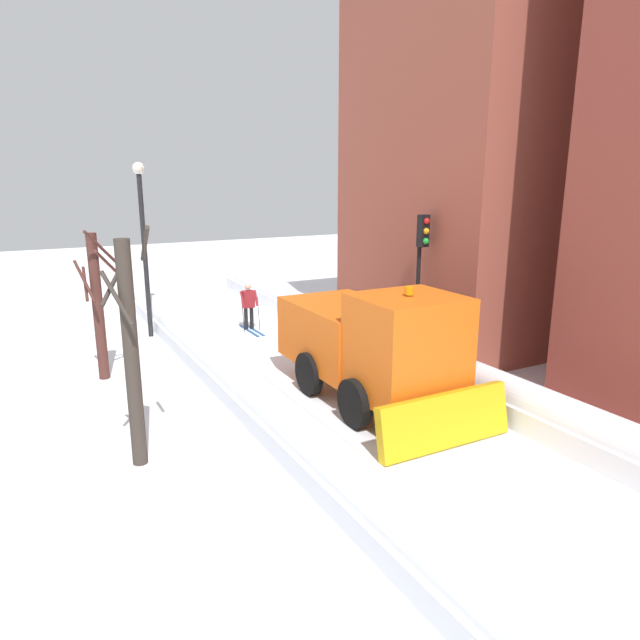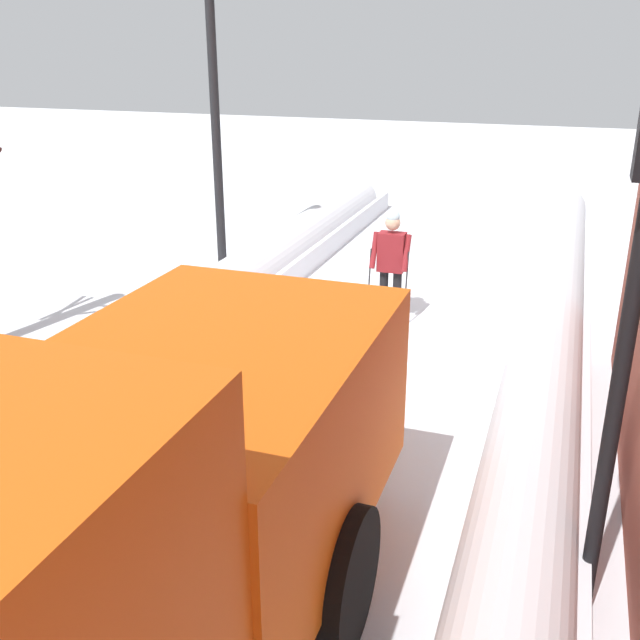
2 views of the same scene
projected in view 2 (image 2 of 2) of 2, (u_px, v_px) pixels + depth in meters
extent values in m
cube|color=orange|center=(212.00, 439.00, 5.61)|extent=(2.30, 3.40, 1.60)
cylinder|color=black|center=(345.00, 578.00, 5.39)|extent=(0.25, 1.10, 1.10)
cylinder|color=black|center=(83.00, 516.00, 6.09)|extent=(0.25, 1.10, 1.10)
cylinder|color=black|center=(397.00, 296.00, 11.74)|extent=(0.14, 0.14, 0.82)
cylinder|color=black|center=(383.00, 294.00, 11.81)|extent=(0.14, 0.14, 0.82)
cube|color=maroon|center=(392.00, 252.00, 11.51)|extent=(0.42, 0.26, 0.62)
cube|color=#591E19|center=(395.00, 247.00, 11.69)|extent=(0.32, 0.16, 0.44)
sphere|color=tan|center=(393.00, 223.00, 11.35)|extent=(0.24, 0.24, 0.24)
sphere|color=silver|center=(393.00, 216.00, 11.31)|extent=(0.22, 0.22, 0.22)
cylinder|color=maroon|center=(407.00, 253.00, 11.34)|extent=(0.09, 0.33, 0.56)
cylinder|color=maroon|center=(374.00, 250.00, 11.49)|extent=(0.09, 0.33, 0.56)
cube|color=#194C8C|center=(392.00, 324.00, 11.66)|extent=(0.09, 1.80, 0.03)
cube|color=#194C8C|center=(379.00, 322.00, 11.73)|extent=(0.09, 1.80, 0.03)
cylinder|color=#262628|center=(406.00, 290.00, 11.42)|extent=(0.02, 0.19, 1.19)
cylinder|color=#262628|center=(369.00, 286.00, 11.60)|extent=(0.02, 0.19, 1.19)
cylinder|color=black|center=(613.00, 420.00, 5.20)|extent=(0.12, 0.12, 3.47)
cylinder|color=black|center=(216.00, 133.00, 12.62)|extent=(0.16, 0.16, 5.50)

